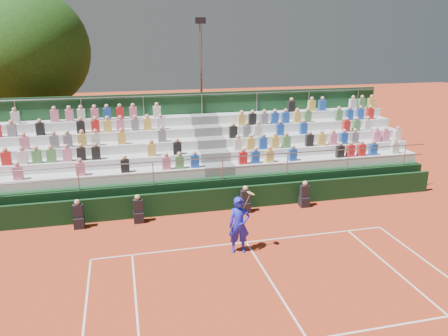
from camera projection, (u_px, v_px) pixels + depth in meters
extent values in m
plane|color=#B53C1E|center=(246.00, 242.00, 15.99)|extent=(90.00, 90.00, 0.00)
cube|color=white|center=(246.00, 242.00, 15.99)|extent=(11.00, 0.06, 0.01)
cube|color=white|center=(276.00, 290.00, 13.02)|extent=(0.06, 6.40, 0.01)
cube|color=black|center=(226.00, 199.00, 18.82)|extent=(20.00, 0.15, 1.00)
cube|color=black|center=(79.00, 223.00, 17.13)|extent=(0.40, 0.40, 0.44)
cube|color=black|center=(78.00, 211.00, 16.99)|extent=(0.38, 0.25, 0.55)
sphere|color=tan|center=(77.00, 202.00, 16.88)|extent=(0.22, 0.22, 0.22)
cube|color=black|center=(139.00, 217.00, 17.65)|extent=(0.40, 0.40, 0.44)
cube|color=black|center=(138.00, 206.00, 17.51)|extent=(0.38, 0.25, 0.55)
sphere|color=tan|center=(137.00, 197.00, 17.39)|extent=(0.22, 0.22, 0.22)
cube|color=black|center=(245.00, 207.00, 18.65)|extent=(0.40, 0.40, 0.44)
cube|color=black|center=(245.00, 197.00, 18.51)|extent=(0.38, 0.25, 0.55)
sphere|color=tan|center=(245.00, 188.00, 18.40)|extent=(0.22, 0.22, 0.22)
cube|color=black|center=(304.00, 202.00, 19.26)|extent=(0.40, 0.40, 0.44)
cube|color=black|center=(305.00, 191.00, 19.11)|extent=(0.38, 0.25, 0.55)
sphere|color=tan|center=(305.00, 183.00, 19.00)|extent=(0.22, 0.22, 0.22)
cube|color=black|center=(211.00, 175.00, 21.67)|extent=(20.00, 5.20, 1.20)
cube|color=silver|center=(97.00, 178.00, 18.68)|extent=(9.30, 0.85, 0.42)
cube|color=silver|center=(326.00, 161.00, 21.07)|extent=(9.30, 0.85, 0.42)
cube|color=slate|center=(218.00, 169.00, 19.87)|extent=(1.40, 0.85, 0.42)
cube|color=silver|center=(96.00, 163.00, 19.34)|extent=(9.30, 0.85, 0.42)
cube|color=silver|center=(319.00, 149.00, 21.73)|extent=(9.30, 0.85, 0.42)
cube|color=slate|center=(214.00, 155.00, 20.54)|extent=(1.40, 0.85, 0.42)
cube|color=silver|center=(96.00, 149.00, 20.00)|extent=(9.30, 0.85, 0.42)
cube|color=silver|center=(312.00, 137.00, 22.39)|extent=(9.30, 0.85, 0.42)
cube|color=slate|center=(210.00, 142.00, 21.20)|extent=(1.40, 0.85, 0.42)
cube|color=silver|center=(96.00, 136.00, 20.67)|extent=(9.30, 0.85, 0.42)
cube|color=silver|center=(306.00, 125.00, 23.06)|extent=(9.30, 0.85, 0.42)
cube|color=slate|center=(207.00, 130.00, 21.86)|extent=(1.40, 0.85, 0.42)
cube|color=silver|center=(96.00, 124.00, 21.33)|extent=(9.30, 0.85, 0.42)
cube|color=silver|center=(300.00, 115.00, 23.72)|extent=(9.30, 0.85, 0.42)
cube|color=slate|center=(204.00, 119.00, 22.53)|extent=(1.40, 0.85, 0.42)
cube|color=#183F21|center=(202.00, 134.00, 23.28)|extent=(20.00, 0.12, 4.40)
cylinder|color=gray|center=(223.00, 157.00, 18.82)|extent=(20.00, 0.05, 0.05)
cylinder|color=gray|center=(202.00, 94.00, 22.56)|extent=(20.00, 0.05, 0.05)
cube|color=pink|center=(18.00, 173.00, 17.71)|extent=(0.36, 0.24, 0.56)
cube|color=pink|center=(81.00, 169.00, 18.26)|extent=(0.36, 0.24, 0.56)
cube|color=black|center=(125.00, 166.00, 18.66)|extent=(0.36, 0.24, 0.56)
cube|color=pink|center=(166.00, 163.00, 19.06)|extent=(0.36, 0.24, 0.56)
cube|color=#4C8C4C|center=(180.00, 162.00, 19.19)|extent=(0.36, 0.24, 0.56)
cube|color=#1E4CB2|center=(195.00, 161.00, 19.34)|extent=(0.36, 0.24, 0.56)
cube|color=red|center=(6.00, 158.00, 18.25)|extent=(0.36, 0.24, 0.56)
cube|color=silver|center=(23.00, 157.00, 18.39)|extent=(0.36, 0.24, 0.56)
cube|color=#4C8C4C|center=(37.00, 157.00, 18.52)|extent=(0.36, 0.24, 0.56)
cube|color=#4C8C4C|center=(51.00, 156.00, 18.65)|extent=(0.36, 0.24, 0.56)
cube|color=pink|center=(67.00, 155.00, 18.79)|extent=(0.36, 0.24, 0.56)
cube|color=black|center=(81.00, 154.00, 18.92)|extent=(0.36, 0.24, 0.56)
cube|color=black|center=(96.00, 153.00, 19.06)|extent=(0.36, 0.24, 0.56)
cube|color=gold|center=(152.00, 150.00, 19.60)|extent=(0.36, 0.24, 0.56)
cube|color=black|center=(177.00, 148.00, 19.86)|extent=(0.36, 0.24, 0.56)
cube|color=pink|center=(25.00, 143.00, 19.05)|extent=(0.36, 0.24, 0.56)
cube|color=slate|center=(54.00, 141.00, 19.33)|extent=(0.36, 0.24, 0.56)
cube|color=slate|center=(68.00, 141.00, 19.46)|extent=(0.36, 0.24, 0.56)
cube|color=gold|center=(82.00, 140.00, 19.59)|extent=(0.36, 0.24, 0.56)
cube|color=silver|center=(96.00, 139.00, 19.72)|extent=(0.36, 0.24, 0.56)
cube|color=gold|center=(122.00, 138.00, 19.98)|extent=(0.36, 0.24, 0.56)
cube|color=slate|center=(162.00, 136.00, 20.39)|extent=(0.36, 0.24, 0.56)
cube|color=slate|center=(12.00, 130.00, 19.58)|extent=(0.36, 0.24, 0.56)
cube|color=black|center=(40.00, 129.00, 19.85)|extent=(0.36, 0.24, 0.56)
cube|color=black|center=(81.00, 127.00, 20.24)|extent=(0.36, 0.24, 0.56)
cube|color=red|center=(95.00, 126.00, 20.39)|extent=(0.36, 0.24, 0.56)
cube|color=gold|center=(108.00, 126.00, 20.51)|extent=(0.36, 0.24, 0.56)
cube|color=pink|center=(120.00, 125.00, 20.64)|extent=(0.36, 0.24, 0.56)
cube|color=slate|center=(135.00, 125.00, 20.79)|extent=(0.36, 0.24, 0.56)
cube|color=gold|center=(147.00, 124.00, 20.92)|extent=(0.36, 0.24, 0.56)
cube|color=silver|center=(160.00, 123.00, 21.06)|extent=(0.36, 0.24, 0.56)
cube|color=silver|center=(15.00, 118.00, 20.25)|extent=(0.36, 0.24, 0.56)
cube|color=pink|center=(55.00, 116.00, 20.64)|extent=(0.36, 0.24, 0.56)
cube|color=pink|center=(69.00, 115.00, 20.79)|extent=(0.36, 0.24, 0.56)
cube|color=silver|center=(81.00, 115.00, 20.91)|extent=(0.36, 0.24, 0.56)
cube|color=pink|center=(95.00, 114.00, 21.05)|extent=(0.36, 0.24, 0.56)
cube|color=#1E4CB2|center=(107.00, 114.00, 21.17)|extent=(0.36, 0.24, 0.56)
cube|color=red|center=(120.00, 113.00, 21.31)|extent=(0.36, 0.24, 0.56)
cube|color=pink|center=(133.00, 113.00, 21.45)|extent=(0.36, 0.24, 0.56)
cube|color=silver|center=(157.00, 112.00, 21.71)|extent=(0.36, 0.24, 0.56)
cube|color=red|center=(243.00, 158.00, 19.84)|extent=(0.36, 0.24, 0.56)
cube|color=#1E4CB2|center=(255.00, 157.00, 19.97)|extent=(0.36, 0.24, 0.56)
cube|color=gold|center=(269.00, 156.00, 20.12)|extent=(0.36, 0.24, 0.56)
cube|color=#1E4CB2|center=(293.00, 155.00, 20.38)|extent=(0.36, 0.24, 0.56)
cube|color=black|center=(340.00, 152.00, 20.92)|extent=(0.36, 0.24, 0.56)
cube|color=red|center=(350.00, 151.00, 21.04)|extent=(0.36, 0.24, 0.56)
cube|color=red|center=(361.00, 150.00, 21.17)|extent=(0.36, 0.24, 0.56)
cube|color=#1E4CB2|center=(373.00, 149.00, 21.31)|extent=(0.36, 0.24, 0.56)
cube|color=silver|center=(395.00, 148.00, 21.58)|extent=(0.36, 0.24, 0.56)
cube|color=silver|center=(238.00, 145.00, 20.50)|extent=(0.36, 0.24, 0.56)
cube|color=gold|center=(251.00, 144.00, 20.64)|extent=(0.36, 0.24, 0.56)
cube|color=#1E4CB2|center=(263.00, 143.00, 20.78)|extent=(0.36, 0.24, 0.56)
cube|color=gold|center=(275.00, 142.00, 20.91)|extent=(0.36, 0.24, 0.56)
cube|color=#4C8C4C|center=(286.00, 142.00, 21.04)|extent=(0.36, 0.24, 0.56)
cube|color=black|center=(309.00, 140.00, 21.31)|extent=(0.36, 0.24, 0.56)
cube|color=gold|center=(321.00, 140.00, 21.45)|extent=(0.36, 0.24, 0.56)
cube|color=pink|center=(333.00, 139.00, 21.59)|extent=(0.36, 0.24, 0.56)
cube|color=#1E4CB2|center=(344.00, 138.00, 21.72)|extent=(0.36, 0.24, 0.56)
cube|color=slate|center=(354.00, 138.00, 21.85)|extent=(0.36, 0.24, 0.56)
cube|color=pink|center=(376.00, 136.00, 22.13)|extent=(0.36, 0.24, 0.56)
cube|color=pink|center=(385.00, 136.00, 22.24)|extent=(0.36, 0.24, 0.56)
cube|color=silver|center=(397.00, 135.00, 22.39)|extent=(0.36, 0.24, 0.56)
cube|color=black|center=(233.00, 132.00, 21.16)|extent=(0.36, 0.24, 0.56)
cube|color=slate|center=(247.00, 131.00, 21.31)|extent=(0.36, 0.24, 0.56)
cube|color=silver|center=(258.00, 131.00, 21.44)|extent=(0.36, 0.24, 0.56)
cube|color=#1E4CB2|center=(280.00, 130.00, 21.70)|extent=(0.36, 0.24, 0.56)
cube|color=#1E4CB2|center=(303.00, 128.00, 21.98)|extent=(0.36, 0.24, 0.56)
cube|color=red|center=(346.00, 126.00, 22.51)|extent=(0.36, 0.24, 0.56)
cube|color=#4C8C4C|center=(356.00, 126.00, 22.64)|extent=(0.36, 0.24, 0.56)
cube|color=silver|center=(367.00, 125.00, 22.78)|extent=(0.36, 0.24, 0.56)
cube|color=gold|center=(242.00, 120.00, 21.97)|extent=(0.36, 0.24, 0.56)
cube|color=black|center=(252.00, 119.00, 22.10)|extent=(0.36, 0.24, 0.56)
cube|color=slate|center=(264.00, 119.00, 22.24)|extent=(0.36, 0.24, 0.56)
cube|color=#1E4CB2|center=(275.00, 118.00, 22.37)|extent=(0.36, 0.24, 0.56)
cube|color=#1E4CB2|center=(285.00, 118.00, 22.50)|extent=(0.36, 0.24, 0.56)
cube|color=gold|center=(297.00, 117.00, 22.64)|extent=(0.36, 0.24, 0.56)
cube|color=#4C8C4C|center=(307.00, 117.00, 22.77)|extent=(0.36, 0.24, 0.56)
cube|color=#4C8C4C|center=(339.00, 115.00, 23.17)|extent=(0.36, 0.24, 0.56)
cube|color=#1E4CB2|center=(349.00, 115.00, 23.31)|extent=(0.36, 0.24, 0.56)
cube|color=#1E4CB2|center=(360.00, 114.00, 23.45)|extent=(0.36, 0.24, 0.56)
cube|color=red|center=(370.00, 114.00, 23.59)|extent=(0.36, 0.24, 0.56)
cube|color=black|center=(291.00, 106.00, 23.31)|extent=(0.36, 0.24, 0.56)
cube|color=gold|center=(311.00, 106.00, 23.57)|extent=(0.36, 0.24, 0.56)
cube|color=#1E4CB2|center=(322.00, 105.00, 23.71)|extent=(0.36, 0.24, 0.56)
cube|color=silver|center=(353.00, 104.00, 24.12)|extent=(0.36, 0.24, 0.56)
cube|color=#4C8C4C|center=(362.00, 104.00, 24.24)|extent=(0.36, 0.24, 0.56)
cube|color=gold|center=(371.00, 103.00, 24.37)|extent=(0.36, 0.24, 0.56)
imported|color=#1C23D5|center=(239.00, 225.00, 15.03)|extent=(0.79, 0.57, 2.02)
cylinder|color=gray|center=(246.00, 202.00, 14.84)|extent=(0.26, 0.03, 0.51)
cylinder|color=#E5D866|center=(251.00, 193.00, 14.78)|extent=(0.26, 0.28, 0.14)
cylinder|color=#382514|center=(38.00, 130.00, 25.58)|extent=(0.50, 0.50, 3.74)
sphere|color=#16390F|center=(28.00, 50.00, 24.22)|extent=(6.74, 6.74, 6.74)
cylinder|color=gray|center=(201.00, 92.00, 26.15)|extent=(0.16, 0.16, 7.84)
cube|color=black|center=(200.00, 20.00, 24.94)|extent=(0.60, 0.25, 0.35)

